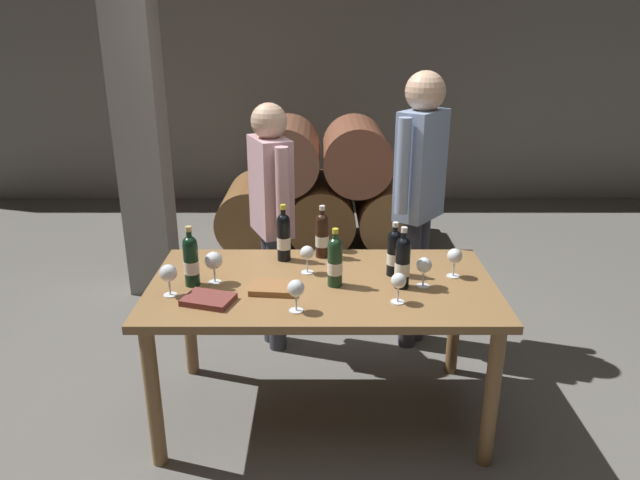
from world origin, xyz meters
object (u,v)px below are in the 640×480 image
object	(u,v)px
dining_table	(320,299)
wine_glass_3	(211,261)
wine_bottle_5	(281,237)
sommelier_presenting	(417,187)
wine_bottle_2	(189,260)
wine_bottle_4	(392,252)
leather_ledger	(272,288)
taster_seated_left	(269,208)
wine_glass_1	(452,257)
wine_glass_6	(294,289)
wine_glass_5	(305,254)
wine_glass_0	(422,266)
wine_glass_2	(166,274)
wine_bottle_1	(400,262)
wine_glass_4	(396,282)
wine_bottle_3	(333,261)
tasting_notebook	(206,300)
wine_bottle_0	(320,235)

from	to	relation	value
dining_table	wine_glass_3	world-z (taller)	wine_glass_3
wine_bottle_5	sommelier_presenting	xyz separation A→B (m)	(0.79, 0.45, 0.15)
wine_bottle_2	wine_bottle_4	world-z (taller)	wine_bottle_2
leather_ledger	taster_seated_left	size ratio (longest dim) A/B	0.14
wine_bottle_2	leather_ledger	xyz separation A→B (m)	(0.40, -0.06, -0.12)
wine_bottle_4	wine_bottle_5	world-z (taller)	wine_bottle_5
leather_ledger	taster_seated_left	xyz separation A→B (m)	(-0.07, 0.81, 0.15)
wine_bottle_5	taster_seated_left	size ratio (longest dim) A/B	0.20
wine_glass_1	wine_glass_6	xyz separation A→B (m)	(-0.78, -0.38, 0.00)
wine_glass_5	taster_seated_left	size ratio (longest dim) A/B	0.10
wine_glass_0	leather_ledger	world-z (taller)	wine_glass_0
wine_glass_2	wine_glass_5	distance (m)	0.69
wine_glass_1	taster_seated_left	xyz separation A→B (m)	(-0.96, 0.65, 0.06)
wine_bottle_5	wine_glass_1	xyz separation A→B (m)	(0.87, -0.22, -0.03)
wine_glass_6	leather_ledger	xyz separation A→B (m)	(-0.11, 0.21, -0.09)
wine_bottle_5	wine_glass_0	distance (m)	0.77
wine_bottle_1	wine_glass_2	distance (m)	1.10
wine_bottle_5	wine_glass_4	world-z (taller)	wine_bottle_5
wine_bottle_4	wine_bottle_1	bearing A→B (deg)	-81.85
wine_glass_3	sommelier_presenting	distance (m)	1.35
wine_glass_0	wine_glass_2	distance (m)	1.21
wine_glass_6	sommelier_presenting	world-z (taller)	sommelier_presenting
dining_table	wine_glass_4	world-z (taller)	wine_glass_4
wine_bottle_3	tasting_notebook	bearing A→B (deg)	-162.23
wine_glass_1	wine_glass_6	bearing A→B (deg)	-153.90
wine_glass_1	tasting_notebook	xyz separation A→B (m)	(-1.18, -0.29, -0.09)
dining_table	leather_ledger	bearing A→B (deg)	-158.31
wine_glass_0	sommelier_presenting	size ratio (longest dim) A/B	0.09
wine_glass_4	sommelier_presenting	xyz separation A→B (m)	(0.24, 0.97, 0.18)
wine_glass_4	wine_glass_5	size ratio (longest dim) A/B	0.99
wine_bottle_4	leather_ledger	world-z (taller)	wine_bottle_4
wine_bottle_0	wine_glass_0	xyz separation A→B (m)	(0.49, -0.39, -0.02)
leather_ledger	tasting_notebook	bearing A→B (deg)	-150.83
wine_glass_3	wine_glass_4	distance (m)	0.90
wine_bottle_5	taster_seated_left	distance (m)	0.43
wine_glass_3	wine_glass_6	bearing A→B (deg)	-36.63
wine_glass_5	tasting_notebook	distance (m)	0.57
wine_glass_1	taster_seated_left	world-z (taller)	taster_seated_left
dining_table	wine_glass_6	world-z (taller)	wine_glass_6
wine_glass_3	wine_bottle_5	bearing A→B (deg)	42.62
wine_glass_0	wine_bottle_5	bearing A→B (deg)	153.74
dining_table	taster_seated_left	bearing A→B (deg)	112.77
wine_glass_5	wine_glass_1	bearing A→B (deg)	-3.63
dining_table	wine_glass_4	xyz separation A→B (m)	(0.34, -0.22, 0.19)
wine_bottle_1	wine_glass_2	size ratio (longest dim) A/B	1.97
wine_bottle_0	wine_glass_5	world-z (taller)	wine_bottle_0
wine_bottle_2	wine_glass_6	world-z (taller)	wine_bottle_2
wine_glass_1	wine_bottle_2	bearing A→B (deg)	-175.49
wine_bottle_4	dining_table	bearing A→B (deg)	-164.64
tasting_notebook	sommelier_presenting	size ratio (longest dim) A/B	0.13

